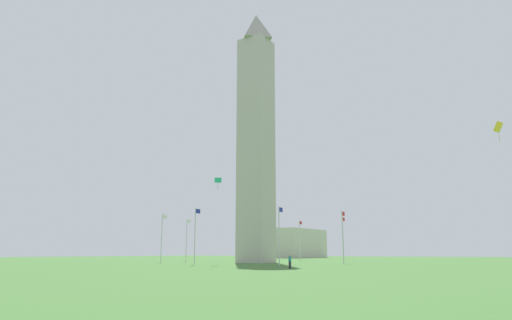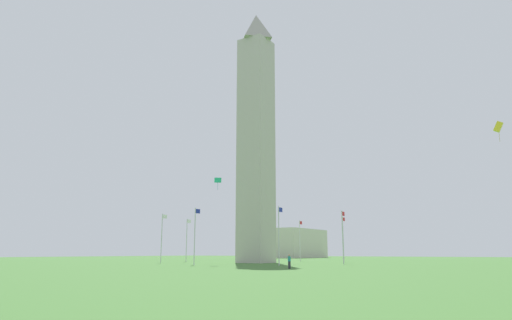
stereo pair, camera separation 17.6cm
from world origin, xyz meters
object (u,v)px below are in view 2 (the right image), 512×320
(flagpole_n, at_px, (300,239))
(flagpole_e, at_px, (187,238))
(kite_cyan_diamond, at_px, (218,180))
(flagpole_ne, at_px, (241,239))
(flagpole_sw, at_px, (279,233))
(flagpole_w, at_px, (343,235))
(person_teal_shirt, at_px, (289,261))
(flagpole_s, at_px, (195,233))
(distant_building, at_px, (294,243))
(obelisk_monument, at_px, (256,132))
(kite_yellow_box, at_px, (498,127))
(flagpole_se, at_px, (162,236))
(flagpole_nw, at_px, (343,237))

(flagpole_n, relative_size, flagpole_e, 1.00)
(kite_cyan_diamond, bearing_deg, flagpole_ne, 27.49)
(flagpole_sw, xyz_separation_m, flagpole_w, (11.35, -4.70, 0.00))
(flagpole_n, distance_m, person_teal_shirt, 42.08)
(flagpole_e, distance_m, person_teal_shirt, 40.99)
(flagpole_s, relative_size, distant_building, 0.34)
(obelisk_monument, bearing_deg, distant_building, 23.77)
(kite_cyan_diamond, height_order, distant_building, kite_cyan_diamond)
(flagpole_w, height_order, kite_yellow_box, kite_yellow_box)
(flagpole_se, distance_m, flagpole_s, 12.29)
(obelisk_monument, relative_size, flagpole_sw, 5.69)
(obelisk_monument, distance_m, flagpole_sw, 24.65)
(obelisk_monument, distance_m, flagpole_s, 24.64)
(flagpole_e, xyz_separation_m, kite_yellow_box, (7.07, -54.26, 15.47))
(obelisk_monument, distance_m, flagpole_e, 24.68)
(obelisk_monument, distance_m, flagpole_se, 24.65)
(kite_yellow_box, bearing_deg, flagpole_se, 110.39)
(flagpole_s, relative_size, kite_yellow_box, 2.67)
(flagpole_ne, bearing_deg, person_teal_shirt, -137.57)
(flagpole_se, relative_size, distant_building, 0.34)
(flagpole_w, relative_size, kite_yellow_box, 2.67)
(flagpole_s, relative_size, flagpole_nw, 1.00)
(flagpole_e, relative_size, distant_building, 0.34)
(flagpole_sw, distance_m, person_teal_shirt, 13.03)
(flagpole_s, relative_size, flagpole_sw, 1.00)
(flagpole_w, bearing_deg, kite_cyan_diamond, 127.71)
(flagpole_s, bearing_deg, flagpole_nw, -22.50)
(flagpole_nw, relative_size, kite_yellow_box, 2.67)
(flagpole_s, bearing_deg, person_teal_shirt, -106.24)
(flagpole_se, distance_m, kite_cyan_diamond, 14.62)
(person_teal_shirt, bearing_deg, distant_building, 20.51)
(flagpole_ne, relative_size, flagpole_nw, 1.00)
(obelisk_monument, distance_m, flagpole_w, 24.68)
(flagpole_n, relative_size, distant_building, 0.34)
(obelisk_monument, xyz_separation_m, kite_cyan_diamond, (-11.80, -0.72, -10.51))
(flagpole_ne, bearing_deg, flagpole_n, -67.50)
(flagpole_e, distance_m, flagpole_nw, 29.66)
(flagpole_se, bearing_deg, kite_cyan_diamond, -92.39)
(person_teal_shirt, bearing_deg, flagpole_w, -1.04)
(flagpole_n, height_order, flagpole_ne, same)
(flagpole_s, height_order, flagpole_sw, same)
(flagpole_ne, height_order, person_teal_shirt, flagpole_ne)
(flagpole_nw, bearing_deg, flagpole_e, 112.50)
(flagpole_ne, xyz_separation_m, kite_yellow_box, (-4.28, -49.56, 15.47))
(flagpole_s, bearing_deg, kite_yellow_box, -58.82)
(kite_yellow_box, bearing_deg, flagpole_sw, 124.44)
(flagpole_e, height_order, flagpole_sw, same)
(kite_yellow_box, bearing_deg, distant_building, 47.96)
(flagpole_n, bearing_deg, obelisk_monument, 180.00)
(flagpole_nw, distance_m, distant_building, 71.10)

